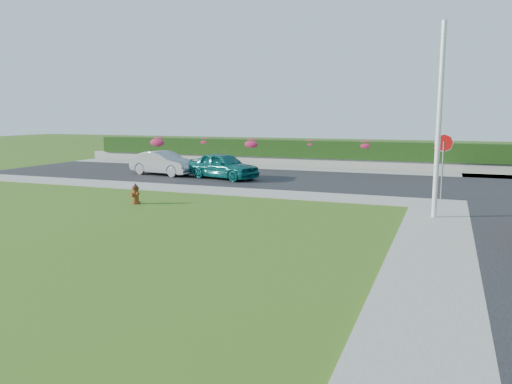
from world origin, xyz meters
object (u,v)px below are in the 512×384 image
at_px(fire_hydrant, 136,194).
at_px(utility_pole, 439,122).
at_px(sedan_silver, 164,163).
at_px(sedan_teal, 223,166).
at_px(stop_sign, 443,151).

relative_size(fire_hydrant, utility_pole, 0.12).
xyz_separation_m(fire_hydrant, sedan_silver, (-3.74, 8.13, 0.33)).
xyz_separation_m(sedan_teal, stop_sign, (10.73, -2.78, 1.23)).
height_order(fire_hydrant, sedan_silver, sedan_silver).
relative_size(fire_hydrant, sedan_silver, 0.19).
xyz_separation_m(sedan_silver, stop_sign, (14.53, -3.14, 1.26)).
height_order(sedan_silver, stop_sign, stop_sign).
distance_m(sedan_teal, sedan_silver, 3.82).
bearing_deg(stop_sign, sedan_silver, -173.03).
bearing_deg(utility_pole, sedan_silver, 154.42).
xyz_separation_m(sedan_teal, sedan_silver, (-3.80, 0.36, -0.03)).
xyz_separation_m(fire_hydrant, stop_sign, (10.79, 4.99, 1.59)).
distance_m(fire_hydrant, sedan_teal, 7.78).
xyz_separation_m(utility_pole, stop_sign, (0.15, 3.75, -1.16)).
xyz_separation_m(fire_hydrant, utility_pole, (10.64, 1.24, 2.75)).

